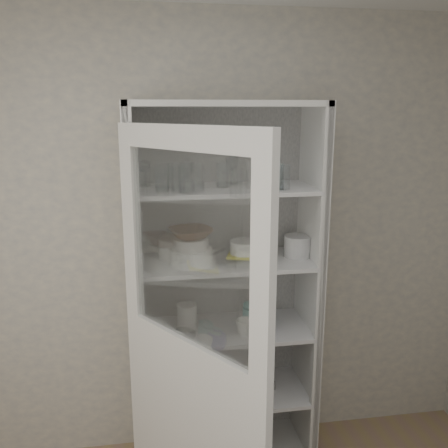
# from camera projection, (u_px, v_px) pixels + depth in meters

# --- Properties ---
(wall_back) EXTENTS (3.60, 0.02, 2.60)m
(wall_back) POSITION_uv_depth(u_px,v_px,m) (184.00, 243.00, 2.76)
(wall_back) COLOR #999895
(wall_back) RESTS_ON ground
(pantry_cabinet) EXTENTS (1.00, 0.45, 2.10)m
(pantry_cabinet) POSITION_uv_depth(u_px,v_px,m) (222.00, 310.00, 2.72)
(pantry_cabinet) COLOR silver
(pantry_cabinet) RESTS_ON floor
(cupboard_door) EXTENTS (0.55, 0.76, 2.00)m
(cupboard_door) POSITION_uv_depth(u_px,v_px,m) (191.00, 388.00, 2.07)
(cupboard_door) COLOR silver
(cupboard_door) RESTS_ON floor
(tumbler_0) EXTENTS (0.09, 0.09, 0.14)m
(tumbler_0) POSITION_uv_depth(u_px,v_px,m) (178.00, 177.00, 2.32)
(tumbler_0) COLOR silver
(tumbler_0) RESTS_ON shelf_glass
(tumbler_1) EXTENTS (0.09, 0.09, 0.14)m
(tumbler_1) POSITION_uv_depth(u_px,v_px,m) (162.00, 178.00, 2.32)
(tumbler_1) COLOR silver
(tumbler_1) RESTS_ON shelf_glass
(tumbler_2) EXTENTS (0.10, 0.10, 0.15)m
(tumbler_2) POSITION_uv_depth(u_px,v_px,m) (187.00, 178.00, 2.29)
(tumbler_2) COLOR silver
(tumbler_2) RESTS_ON shelf_glass
(tumbler_3) EXTENTS (0.09, 0.09, 0.14)m
(tumbler_3) POSITION_uv_depth(u_px,v_px,m) (197.00, 178.00, 2.33)
(tumbler_3) COLOR silver
(tumbler_3) RESTS_ON shelf_glass
(tumbler_4) EXTENTS (0.08, 0.08, 0.13)m
(tumbler_4) POSITION_uv_depth(u_px,v_px,m) (284.00, 177.00, 2.39)
(tumbler_4) COLOR silver
(tumbler_4) RESTS_ON shelf_glass
(tumbler_5) EXTENTS (0.09, 0.09, 0.14)m
(tumbler_5) POSITION_uv_depth(u_px,v_px,m) (277.00, 177.00, 2.37)
(tumbler_5) COLOR silver
(tumbler_5) RESTS_ON shelf_glass
(tumbler_6) EXTENTS (0.08, 0.08, 0.13)m
(tumbler_6) POSITION_uv_depth(u_px,v_px,m) (278.00, 177.00, 2.39)
(tumbler_6) COLOR silver
(tumbler_6) RESTS_ON shelf_glass
(tumbler_7) EXTENTS (0.07, 0.07, 0.13)m
(tumbler_7) POSITION_uv_depth(u_px,v_px,m) (174.00, 176.00, 2.42)
(tumbler_7) COLOR silver
(tumbler_7) RESTS_ON shelf_glass
(tumbler_8) EXTENTS (0.07, 0.07, 0.13)m
(tumbler_8) POSITION_uv_depth(u_px,v_px,m) (167.00, 175.00, 2.45)
(tumbler_8) COLOR silver
(tumbler_8) RESTS_ON shelf_glass
(tumbler_9) EXTENTS (0.08, 0.08, 0.13)m
(tumbler_9) POSITION_uv_depth(u_px,v_px,m) (222.00, 175.00, 2.47)
(tumbler_9) COLOR silver
(tumbler_9) RESTS_ON shelf_glass
(goblet_0) EXTENTS (0.07, 0.07, 0.15)m
(goblet_0) POSITION_uv_depth(u_px,v_px,m) (145.00, 172.00, 2.50)
(goblet_0) COLOR silver
(goblet_0) RESTS_ON shelf_glass
(goblet_1) EXTENTS (0.08, 0.08, 0.17)m
(goblet_1) POSITION_uv_depth(u_px,v_px,m) (232.00, 168.00, 2.60)
(goblet_1) COLOR silver
(goblet_1) RESTS_ON shelf_glass
(goblet_2) EXTENTS (0.07, 0.07, 0.16)m
(goblet_2) POSITION_uv_depth(u_px,v_px,m) (231.00, 170.00, 2.56)
(goblet_2) COLOR silver
(goblet_2) RESTS_ON shelf_glass
(goblet_3) EXTENTS (0.08, 0.08, 0.17)m
(goblet_3) POSITION_uv_depth(u_px,v_px,m) (274.00, 167.00, 2.61)
(goblet_3) COLOR silver
(goblet_3) RESTS_ON shelf_glass
(plate_stack_front) EXTENTS (0.23, 0.23, 0.08)m
(plate_stack_front) POSITION_uv_depth(u_px,v_px,m) (191.00, 256.00, 2.50)
(plate_stack_front) COLOR white
(plate_stack_front) RESTS_ON shelf_plates
(plate_stack_back) EXTENTS (0.22, 0.22, 0.11)m
(plate_stack_back) POSITION_uv_depth(u_px,v_px,m) (179.00, 247.00, 2.62)
(plate_stack_back) COLOR white
(plate_stack_back) RESTS_ON shelf_plates
(cream_bowl) EXTENTS (0.24, 0.24, 0.06)m
(cream_bowl) POSITION_uv_depth(u_px,v_px,m) (191.00, 243.00, 2.48)
(cream_bowl) COLOR silver
(cream_bowl) RESTS_ON plate_stack_front
(terracotta_bowl) EXTENTS (0.28, 0.28, 0.05)m
(terracotta_bowl) POSITION_uv_depth(u_px,v_px,m) (191.00, 233.00, 2.47)
(terracotta_bowl) COLOR #4E2F1D
(terracotta_bowl) RESTS_ON cream_bowl
(glass_platter) EXTENTS (0.42, 0.42, 0.02)m
(glass_platter) POSITION_uv_depth(u_px,v_px,m) (245.00, 257.00, 2.59)
(glass_platter) COLOR silver
(glass_platter) RESTS_ON shelf_plates
(yellow_trivet) EXTENTS (0.22, 0.22, 0.01)m
(yellow_trivet) POSITION_uv_depth(u_px,v_px,m) (245.00, 254.00, 2.59)
(yellow_trivet) COLOR yellow
(yellow_trivet) RESTS_ON glass_platter
(white_ramekin) EXTENTS (0.18, 0.18, 0.07)m
(white_ramekin) POSITION_uv_depth(u_px,v_px,m) (245.00, 247.00, 2.58)
(white_ramekin) COLOR white
(white_ramekin) RESTS_ON yellow_trivet
(grey_bowl_stack) EXTENTS (0.15, 0.15, 0.12)m
(grey_bowl_stack) POSITION_uv_depth(u_px,v_px,m) (297.00, 246.00, 2.62)
(grey_bowl_stack) COLOR #B9B9B9
(grey_bowl_stack) RESTS_ON shelf_plates
(mug_blue) EXTENTS (0.12, 0.12, 0.09)m
(mug_blue) POSITION_uv_depth(u_px,v_px,m) (261.00, 321.00, 2.65)
(mug_blue) COLOR navy
(mug_blue) RESTS_ON shelf_mugs
(mug_teal) EXTENTS (0.11, 0.11, 0.09)m
(mug_teal) POSITION_uv_depth(u_px,v_px,m) (262.00, 316.00, 2.72)
(mug_teal) COLOR #198278
(mug_teal) RESTS_ON shelf_mugs
(mug_white) EXTENTS (0.10, 0.10, 0.09)m
(mug_white) POSITION_uv_depth(u_px,v_px,m) (244.00, 327.00, 2.57)
(mug_white) COLOR white
(mug_white) RESTS_ON shelf_mugs
(teal_jar) EXTENTS (0.10, 0.10, 0.12)m
(teal_jar) POSITION_uv_depth(u_px,v_px,m) (251.00, 314.00, 2.71)
(teal_jar) COLOR #198278
(teal_jar) RESTS_ON shelf_mugs
(measuring_cups) EXTENTS (0.09, 0.09, 0.04)m
(measuring_cups) POSITION_uv_depth(u_px,v_px,m) (183.00, 334.00, 2.56)
(measuring_cups) COLOR #ADADAD
(measuring_cups) RESTS_ON shelf_mugs
(white_canister) EXTENTS (0.14, 0.14, 0.13)m
(white_canister) POSITION_uv_depth(u_px,v_px,m) (187.00, 316.00, 2.67)
(white_canister) COLOR white
(white_canister) RESTS_ON shelf_mugs
(cream_dish) EXTENTS (0.28, 0.28, 0.07)m
(cream_dish) POSITION_uv_depth(u_px,v_px,m) (184.00, 391.00, 2.69)
(cream_dish) COLOR silver
(cream_dish) RESTS_ON shelf_bot
(tin_box) EXTENTS (0.22, 0.20, 0.06)m
(tin_box) POSITION_uv_depth(u_px,v_px,m) (256.00, 385.00, 2.76)
(tin_box) COLOR gray
(tin_box) RESTS_ON shelf_bot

